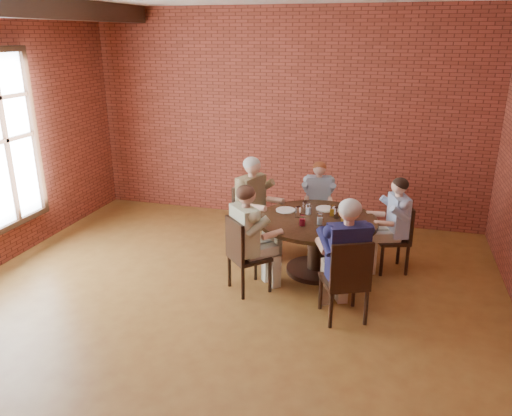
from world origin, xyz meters
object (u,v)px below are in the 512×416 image
(dining_table, at_px, (317,235))
(diner_c, at_px, (254,206))
(chair_b, at_px, (318,210))
(diner_d, at_px, (249,239))
(diner_a, at_px, (393,225))
(diner_b, at_px, (318,203))
(diner_e, at_px, (345,260))
(chair_d, at_px, (243,252))
(chair_e, at_px, (347,278))
(chair_a, at_px, (398,235))
(chair_c, at_px, (249,216))
(smartphone, at_px, (346,231))

(dining_table, distance_m, diner_c, 1.06)
(dining_table, relative_size, chair_b, 1.74)
(diner_c, bearing_deg, diner_d, -143.61)
(diner_c, height_order, diner_d, diner_c)
(diner_a, height_order, chair_b, diner_a)
(diner_b, relative_size, diner_e, 0.88)
(diner_a, distance_m, diner_e, 1.43)
(chair_b, xyz_separation_m, chair_d, (-0.61, -1.85, 0.03))
(diner_b, distance_m, chair_e, 2.23)
(dining_table, relative_size, diner_b, 1.25)
(diner_b, xyz_separation_m, diner_d, (-0.55, -1.72, 0.05))
(diner_a, height_order, diner_c, diner_c)
(chair_a, xyz_separation_m, diner_a, (-0.07, -0.03, 0.14))
(chair_d, bearing_deg, chair_b, -62.37)
(diner_a, relative_size, chair_c, 1.31)
(chair_b, distance_m, chair_d, 1.94)
(chair_c, relative_size, diner_c, 0.70)
(dining_table, relative_size, smartphone, 10.88)
(dining_table, distance_m, chair_a, 1.07)
(dining_table, height_order, chair_c, chair_c)
(diner_e, relative_size, smartphone, 9.84)
(chair_a, bearing_deg, diner_b, -139.61)
(chair_d, xyz_separation_m, chair_e, (1.27, -0.35, 0.01))
(diner_c, xyz_separation_m, chair_d, (0.19, -1.16, -0.18))
(chair_d, height_order, diner_e, diner_e)
(dining_table, distance_m, chair_e, 1.21)
(chair_b, height_order, chair_c, chair_c)
(smartphone, bearing_deg, diner_d, 178.43)
(chair_b, relative_size, chair_c, 0.91)
(diner_c, height_order, smartphone, diner_c)
(diner_c, bearing_deg, diner_b, -29.13)
(diner_a, height_order, chair_e, diner_a)
(diner_a, height_order, diner_e, diner_e)
(diner_a, bearing_deg, diner_c, -112.06)
(chair_a, bearing_deg, diner_e, -41.13)
(chair_b, relative_size, chair_e, 0.91)
(diner_b, bearing_deg, chair_a, -38.55)
(chair_e, relative_size, smartphone, 6.87)
(diner_d, bearing_deg, chair_c, -27.83)
(dining_table, bearing_deg, chair_d, -135.81)
(chair_a, height_order, smartphone, chair_a)
(diner_b, bearing_deg, chair_d, -117.47)
(diner_a, height_order, diner_b, diner_a)
(chair_a, relative_size, diner_c, 0.65)
(chair_a, relative_size, diner_b, 0.74)
(chair_d, bearing_deg, diner_e, -146.54)
(chair_b, bearing_deg, dining_table, -90.00)
(chair_e, bearing_deg, diner_c, -70.66)
(diner_d, height_order, chair_e, diner_d)
(chair_c, bearing_deg, chair_b, -30.13)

